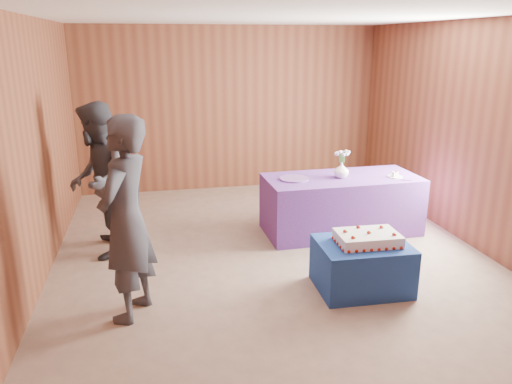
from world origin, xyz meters
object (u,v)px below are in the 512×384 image
object	(u,v)px
sheet_cake	(367,238)
guest_right	(99,181)
vase	(341,170)
cake_table	(362,266)
serving_table	(341,204)
guest_left	(126,220)

from	to	relation	value
sheet_cake	guest_right	world-z (taller)	guest_right
vase	guest_right	world-z (taller)	guest_right
cake_table	sheet_cake	world-z (taller)	sheet_cake
vase	guest_right	xyz separation A→B (m)	(-2.99, -0.08, 0.05)
vase	sheet_cake	bearing A→B (deg)	-101.42
serving_table	vase	bearing A→B (deg)	-137.02
vase	guest_right	bearing A→B (deg)	-178.45
serving_table	guest_left	world-z (taller)	guest_left
sheet_cake	guest_left	xyz separation A→B (m)	(-2.31, -0.03, 0.38)
vase	guest_left	xyz separation A→B (m)	(-2.63, -1.59, 0.08)
serving_table	guest_right	distance (m)	3.07
serving_table	guest_right	bearing A→B (deg)	-179.35
cake_table	serving_table	world-z (taller)	serving_table
cake_table	guest_right	world-z (taller)	guest_right
sheet_cake	cake_table	bearing A→B (deg)	164.70
sheet_cake	guest_right	xyz separation A→B (m)	(-2.68, 1.48, 0.35)
sheet_cake	vase	xyz separation A→B (m)	(0.32, 1.56, 0.29)
cake_table	guest_left	world-z (taller)	guest_left
vase	serving_table	bearing A→B (deg)	44.38
sheet_cake	guest_left	bearing A→B (deg)	-177.33
guest_left	serving_table	bearing A→B (deg)	145.56
cake_table	serving_table	distance (m)	1.63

